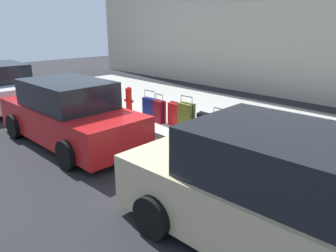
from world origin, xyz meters
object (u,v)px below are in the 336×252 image
(suitcase_navy_2, at_px, (261,137))
(bollard_post, at_px, (117,100))
(suitcase_teal_4, at_px, (219,129))
(parked_car_beige_0, at_px, (281,197))
(parked_car_red_1, at_px, (69,114))
(suitcase_red_0, at_px, (310,151))
(parked_car_white_2, at_px, (0,87))
(fire_hydrant, at_px, (129,99))
(suitcase_black_5, at_px, (205,124))
(suitcase_silver_3, at_px, (240,133))
(suitcase_maroon_1, at_px, (284,147))
(suitcase_maroon_8, at_px, (159,112))
(suitcase_olive_6, at_px, (186,117))
(suitcase_red_7, at_px, (175,114))
(suitcase_navy_9, at_px, (150,108))

(suitcase_navy_2, relative_size, bollard_post, 1.28)
(suitcase_teal_4, height_order, parked_car_beige_0, parked_car_beige_0)
(suitcase_teal_4, xyz_separation_m, bollard_post, (4.18, 0.10, 0.07))
(parked_car_red_1, bearing_deg, bollard_post, -59.95)
(suitcase_red_0, xyz_separation_m, parked_car_white_2, (10.26, 2.62, 0.25))
(parked_car_beige_0, distance_m, parked_car_red_1, 5.68)
(fire_hydrant, xyz_separation_m, parked_car_white_2, (4.35, 2.57, 0.15))
(suitcase_navy_2, xyz_separation_m, suitcase_black_5, (1.63, 0.01, -0.08))
(suitcase_navy_2, height_order, suitcase_silver_3, suitcase_navy_2)
(suitcase_black_5, distance_m, fire_hydrant, 3.18)
(suitcase_maroon_1, bearing_deg, suitcase_maroon_8, 1.80)
(parked_car_white_2, bearing_deg, suitcase_olive_6, -160.37)
(parked_car_white_2, bearing_deg, parked_car_red_1, 180.00)
(suitcase_navy_2, distance_m, suitcase_silver_3, 0.56)
(suitcase_teal_4, bearing_deg, suitcase_red_7, -3.73)
(suitcase_navy_9, bearing_deg, suitcase_maroon_1, -179.65)
(suitcase_black_5, xyz_separation_m, parked_car_white_2, (7.52, 2.61, 0.31))
(parked_car_beige_0, xyz_separation_m, parked_car_white_2, (10.94, -0.00, -0.05))
(suitcase_navy_9, height_order, fire_hydrant, suitcase_navy_9)
(suitcase_maroon_1, height_order, suitcase_navy_2, suitcase_navy_2)
(fire_hydrant, bearing_deg, suitcase_olive_6, 178.26)
(suitcase_olive_6, xyz_separation_m, suitcase_red_7, (0.56, -0.14, -0.06))
(suitcase_maroon_1, height_order, suitcase_red_7, suitcase_maroon_1)
(suitcase_navy_2, distance_m, fire_hydrant, 4.81)
(bollard_post, bearing_deg, suitcase_red_0, -178.24)
(suitcase_red_7, bearing_deg, bollard_post, 4.66)
(suitcase_olive_6, height_order, parked_car_white_2, parked_car_white_2)
(suitcase_navy_2, height_order, fire_hydrant, suitcase_navy_2)
(suitcase_maroon_1, relative_size, parked_car_white_2, 0.18)
(suitcase_navy_2, xyz_separation_m, suitcase_navy_9, (3.79, 0.03, -0.04))
(suitcase_silver_3, height_order, suitcase_teal_4, suitcase_silver_3)
(suitcase_red_0, height_order, suitcase_maroon_8, suitcase_red_0)
(bollard_post, bearing_deg, parked_car_red_1, 120.05)
(suitcase_maroon_1, height_order, suitcase_maroon_8, suitcase_maroon_8)
(suitcase_red_7, relative_size, bollard_post, 0.97)
(suitcase_maroon_1, relative_size, fire_hydrant, 0.91)
(suitcase_navy_9, bearing_deg, suitcase_red_7, -177.83)
(suitcase_red_0, distance_m, suitcase_navy_2, 1.11)
(suitcase_navy_2, height_order, suitcase_red_7, suitcase_navy_2)
(suitcase_red_0, distance_m, suitcase_black_5, 2.74)
(suitcase_maroon_8, relative_size, parked_car_red_1, 0.19)
(suitcase_maroon_1, bearing_deg, fire_hydrant, 0.48)
(suitcase_red_0, distance_m, parked_car_red_1, 5.65)
(bollard_post, xyz_separation_m, parked_car_beige_0, (-7.08, 2.42, 0.28))
(suitcase_red_0, height_order, suitcase_red_7, suitcase_red_0)
(suitcase_red_7, distance_m, parked_car_red_1, 2.89)
(suitcase_maroon_1, distance_m, suitcase_olive_6, 2.73)
(suitcase_navy_2, height_order, bollard_post, suitcase_navy_2)
(suitcase_maroon_1, height_order, bollard_post, suitcase_maroon_1)
(suitcase_navy_2, xyz_separation_m, suitcase_silver_3, (0.56, -0.02, -0.05))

